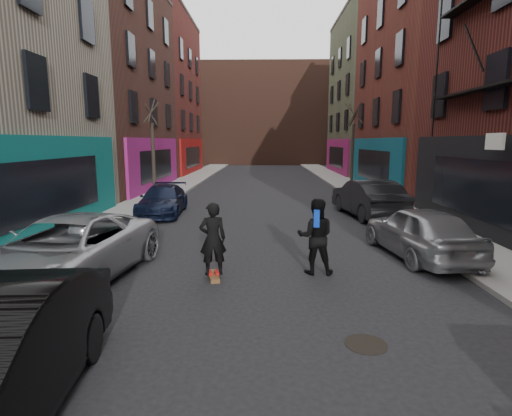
{
  "coord_description": "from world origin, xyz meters",
  "views": [
    {
      "loc": [
        0.03,
        -4.37,
        3.32
      ],
      "look_at": [
        -0.19,
        5.81,
        1.6
      ],
      "focal_mm": 28.0,
      "sensor_mm": 36.0,
      "label": 1
    }
  ],
  "objects_px": {
    "tree_right_far": "(353,138)",
    "manhole": "(366,344)",
    "parked_right_far": "(420,231)",
    "parked_left_end": "(163,200)",
    "tree_left_far": "(153,140)",
    "parked_left_far": "(67,251)",
    "parked_right_end": "(368,198)",
    "pedestrian": "(316,236)",
    "skateboarder": "(213,239)",
    "skateboard": "(214,276)"
  },
  "relations": [
    {
      "from": "parked_left_far",
      "to": "parked_right_end",
      "type": "height_order",
      "value": "parked_right_end"
    },
    {
      "from": "skateboard",
      "to": "parked_left_far",
      "type": "bearing_deg",
      "value": 172.19
    },
    {
      "from": "tree_right_far",
      "to": "parked_left_end",
      "type": "bearing_deg",
      "value": -135.78
    },
    {
      "from": "tree_left_far",
      "to": "tree_right_far",
      "type": "height_order",
      "value": "tree_right_far"
    },
    {
      "from": "manhole",
      "to": "parked_right_far",
      "type": "bearing_deg",
      "value": 61.49
    },
    {
      "from": "tree_right_far",
      "to": "manhole",
      "type": "height_order",
      "value": "tree_right_far"
    },
    {
      "from": "parked_left_end",
      "to": "manhole",
      "type": "height_order",
      "value": "parked_left_end"
    },
    {
      "from": "parked_left_far",
      "to": "skateboarder",
      "type": "xyz_separation_m",
      "value": [
        3.39,
        0.36,
        0.21
      ]
    },
    {
      "from": "tree_right_far",
      "to": "pedestrian",
      "type": "distance_m",
      "value": 19.42
    },
    {
      "from": "parked_right_far",
      "to": "skateboarder",
      "type": "relative_size",
      "value": 2.5
    },
    {
      "from": "parked_right_far",
      "to": "parked_left_end",
      "type": "bearing_deg",
      "value": -43.35
    },
    {
      "from": "tree_left_far",
      "to": "parked_right_end",
      "type": "distance_m",
      "value": 12.11
    },
    {
      "from": "tree_left_far",
      "to": "parked_right_end",
      "type": "xyz_separation_m",
      "value": [
        10.8,
        -4.85,
        -2.56
      ]
    },
    {
      "from": "parked_right_far",
      "to": "parked_right_end",
      "type": "distance_m",
      "value": 6.27
    },
    {
      "from": "parked_left_end",
      "to": "parked_right_end",
      "type": "bearing_deg",
      "value": -5.66
    },
    {
      "from": "parked_left_end",
      "to": "skateboarder",
      "type": "xyz_separation_m",
      "value": [
        3.39,
        -8.55,
        0.33
      ]
    },
    {
      "from": "parked_left_end",
      "to": "manhole",
      "type": "relative_size",
      "value": 6.45
    },
    {
      "from": "tree_left_far",
      "to": "parked_right_far",
      "type": "xyz_separation_m",
      "value": [
        10.69,
        -11.12,
        -2.62
      ]
    },
    {
      "from": "tree_left_far",
      "to": "skateboarder",
      "type": "relative_size",
      "value": 3.65
    },
    {
      "from": "parked_left_end",
      "to": "skateboard",
      "type": "height_order",
      "value": "parked_left_end"
    },
    {
      "from": "skateboarder",
      "to": "manhole",
      "type": "xyz_separation_m",
      "value": [
        2.92,
        -3.16,
        -0.98
      ]
    },
    {
      "from": "tree_left_far",
      "to": "tree_right_far",
      "type": "xyz_separation_m",
      "value": [
        12.4,
        6.0,
        0.15
      ]
    },
    {
      "from": "skateboard",
      "to": "manhole",
      "type": "xyz_separation_m",
      "value": [
        2.92,
        -3.16,
        -0.04
      ]
    },
    {
      "from": "parked_right_far",
      "to": "parked_right_end",
      "type": "height_order",
      "value": "parked_right_end"
    },
    {
      "from": "tree_left_far",
      "to": "manhole",
      "type": "distance_m",
      "value": 18.36
    },
    {
      "from": "tree_left_far",
      "to": "parked_left_far",
      "type": "relative_size",
      "value": 1.16
    },
    {
      "from": "manhole",
      "to": "parked_left_far",
      "type": "bearing_deg",
      "value": 156.07
    },
    {
      "from": "parked_right_end",
      "to": "manhole",
      "type": "xyz_separation_m",
      "value": [
        -2.88,
        -11.37,
        -0.82
      ]
    },
    {
      "from": "parked_right_far",
      "to": "skateboarder",
      "type": "xyz_separation_m",
      "value": [
        -5.7,
        -1.94,
        0.23
      ]
    },
    {
      "from": "parked_left_far",
      "to": "pedestrian",
      "type": "xyz_separation_m",
      "value": [
        5.92,
        0.8,
        0.19
      ]
    },
    {
      "from": "tree_left_far",
      "to": "skateboard",
      "type": "distance_m",
      "value": 14.37
    },
    {
      "from": "parked_left_end",
      "to": "pedestrian",
      "type": "height_order",
      "value": "pedestrian"
    },
    {
      "from": "tree_left_far",
      "to": "pedestrian",
      "type": "relative_size",
      "value": 3.41
    },
    {
      "from": "parked_left_end",
      "to": "manhole",
      "type": "bearing_deg",
      "value": -65.2
    },
    {
      "from": "skateboarder",
      "to": "parked_left_end",
      "type": "bearing_deg",
      "value": -82.26
    },
    {
      "from": "parked_left_end",
      "to": "tree_left_far",
      "type": "bearing_deg",
      "value": 106.05
    },
    {
      "from": "parked_right_far",
      "to": "skateboarder",
      "type": "bearing_deg",
      "value": 11.48
    },
    {
      "from": "parked_left_end",
      "to": "tree_right_far",
      "type": "bearing_deg",
      "value": 40.69
    },
    {
      "from": "skateboard",
      "to": "skateboarder",
      "type": "xyz_separation_m",
      "value": [
        0.0,
        0.0,
        0.94
      ]
    },
    {
      "from": "manhole",
      "to": "pedestrian",
      "type": "bearing_deg",
      "value": 96.33
    },
    {
      "from": "pedestrian",
      "to": "tree_left_far",
      "type": "bearing_deg",
      "value": -54.65
    },
    {
      "from": "parked_right_far",
      "to": "skateboard",
      "type": "xyz_separation_m",
      "value": [
        -5.7,
        -1.94,
        -0.71
      ]
    },
    {
      "from": "parked_right_end",
      "to": "skateboard",
      "type": "relative_size",
      "value": 6.25
    },
    {
      "from": "parked_left_far",
      "to": "tree_right_far",
      "type": "bearing_deg",
      "value": 68.28
    },
    {
      "from": "parked_right_end",
      "to": "tree_right_far",
      "type": "bearing_deg",
      "value": -106.24
    },
    {
      "from": "parked_left_far",
      "to": "parked_left_end",
      "type": "distance_m",
      "value": 8.91
    },
    {
      "from": "parked_left_far",
      "to": "parked_right_end",
      "type": "xyz_separation_m",
      "value": [
        9.2,
        8.57,
        0.05
      ]
    },
    {
      "from": "parked_left_far",
      "to": "pedestrian",
      "type": "height_order",
      "value": "pedestrian"
    },
    {
      "from": "parked_left_far",
      "to": "manhole",
      "type": "xyz_separation_m",
      "value": [
        6.32,
        -2.8,
        -0.77
      ]
    },
    {
      "from": "tree_left_far",
      "to": "parked_left_far",
      "type": "distance_m",
      "value": 13.76
    }
  ]
}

